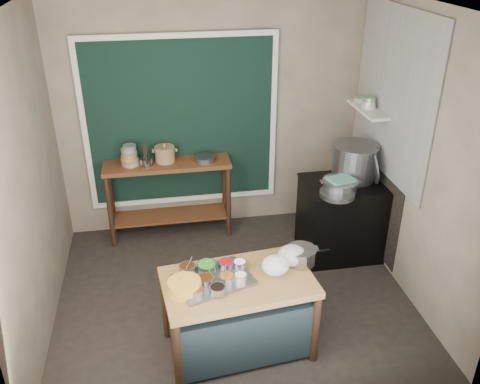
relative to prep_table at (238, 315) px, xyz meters
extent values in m
cube|color=#28241F|center=(0.07, 0.75, -0.39)|extent=(3.50, 3.00, 0.02)
cube|color=gray|center=(0.07, 2.26, 1.02)|extent=(3.50, 0.02, 2.80)
cube|color=gray|center=(-1.69, 0.75, 1.02)|extent=(0.02, 3.00, 2.80)
cube|color=gray|center=(1.83, 0.75, 1.02)|extent=(0.02, 3.00, 2.80)
cube|color=gray|center=(0.07, 0.75, 2.43)|extent=(3.50, 3.00, 0.02)
cube|color=black|center=(-0.28, 2.22, 0.98)|extent=(2.10, 0.02, 1.90)
cube|color=#B2B2AA|center=(1.81, 1.30, 1.48)|extent=(0.02, 1.70, 1.70)
cube|color=black|center=(1.81, 1.40, 0.32)|extent=(0.01, 1.30, 1.30)
cube|color=beige|center=(1.70, 1.60, 1.23)|extent=(0.22, 0.70, 0.03)
cube|color=olive|center=(0.00, 0.00, 0.00)|extent=(1.32, 0.85, 0.75)
cube|color=#502916|center=(-0.48, 2.03, 0.10)|extent=(1.45, 0.40, 0.95)
cube|color=black|center=(1.42, 1.30, 0.05)|extent=(0.90, 0.68, 0.85)
cube|color=black|center=(1.42, 1.30, 0.49)|extent=(0.92, 0.69, 0.03)
cube|color=gray|center=(-0.21, 0.02, 0.39)|extent=(0.71, 0.60, 0.03)
cylinder|color=gray|center=(-0.25, 0.14, 0.44)|extent=(0.17, 0.17, 0.07)
cylinder|color=gray|center=(-0.19, -0.17, 0.43)|extent=(0.13, 0.13, 0.06)
cylinder|color=gray|center=(-0.27, -0.04, 0.43)|extent=(0.14, 0.14, 0.06)
cylinder|color=gray|center=(-0.42, -0.02, 0.43)|extent=(0.15, 0.15, 0.06)
cylinder|color=gray|center=(-0.08, 0.15, 0.43)|extent=(0.13, 0.13, 0.06)
cylinder|color=gray|center=(-0.41, 0.15, 0.43)|extent=(0.14, 0.14, 0.06)
cylinder|color=silver|center=(0.01, -0.03, 0.43)|extent=(0.11, 0.11, 0.05)
cylinder|color=gray|center=(-0.36, -0.16, 0.43)|extent=(0.12, 0.12, 0.05)
cylinder|color=gray|center=(0.04, 0.14, 0.43)|extent=(0.12, 0.12, 0.05)
cylinder|color=gray|center=(-0.10, -0.03, 0.43)|extent=(0.13, 0.13, 0.06)
cylinder|color=gold|center=(-0.45, -0.08, 0.43)|extent=(0.35, 0.35, 0.10)
ellipsoid|color=white|center=(0.32, 0.02, 0.46)|extent=(0.24, 0.21, 0.18)
ellipsoid|color=white|center=(0.49, 0.13, 0.47)|extent=(0.28, 0.25, 0.19)
cylinder|color=tan|center=(-0.89, 2.04, 0.59)|extent=(0.21, 0.21, 0.04)
cylinder|color=gray|center=(-0.89, 2.04, 0.63)|extent=(0.20, 0.20, 0.04)
cylinder|color=gold|center=(-0.89, 2.04, 0.67)|extent=(0.18, 0.18, 0.04)
cylinder|color=gray|center=(-0.89, 2.04, 0.71)|extent=(0.18, 0.18, 0.04)
cylinder|color=tan|center=(-0.89, 2.04, 0.75)|extent=(0.17, 0.17, 0.04)
cylinder|color=gray|center=(-0.89, 2.04, 0.79)|extent=(0.15, 0.15, 0.04)
cylinder|color=gray|center=(-0.71, 2.00, 0.62)|extent=(0.17, 0.17, 0.09)
cylinder|color=gray|center=(-0.04, 2.00, 0.61)|extent=(0.29, 0.29, 0.06)
cylinder|color=gray|center=(1.70, 1.29, 0.70)|extent=(0.16, 0.41, 0.40)
cube|color=#52968A|center=(1.28, 1.14, 0.64)|extent=(0.31, 0.26, 0.02)
cylinder|color=gray|center=(1.22, 1.04, 0.53)|extent=(0.46, 0.46, 0.05)
cylinder|color=silver|center=(1.70, 1.59, 1.26)|extent=(0.15, 0.15, 0.04)
cylinder|color=silver|center=(1.70, 1.59, 1.30)|extent=(0.14, 0.14, 0.04)
cylinder|color=gray|center=(1.70, 1.59, 1.34)|extent=(0.13, 0.13, 0.04)
cylinder|color=gray|center=(1.70, 1.82, 1.27)|extent=(0.17, 0.17, 0.05)
camera|label=1|loc=(-0.57, -3.34, 2.97)|focal=38.00mm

